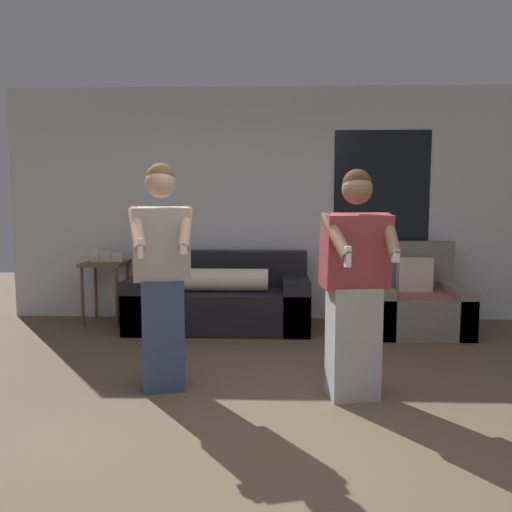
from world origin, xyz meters
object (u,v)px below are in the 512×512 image
Objects in this scene: person_left at (162,276)px; person_right at (355,286)px; armchair at (414,302)px; side_table at (105,271)px; couch at (220,300)px.

person_left is 1.37m from person_right.
person_left is 1.03× the size of person_right.
armchair is at bearing 63.68° from person_right.
person_left reaches higher than person_right.
side_table is (-3.44, 0.24, 0.29)m from armchair.
person_right is at bearing -59.99° from couch.
armchair is 0.61× the size of person_right.
couch is 1.96m from person_left.
couch is at bearing -7.89° from side_table.
couch is at bearing 83.54° from person_left.
person_left is (-0.21, -1.87, 0.54)m from couch.
person_left reaches higher than side_table.
couch is at bearing 120.01° from person_right.
person_left is at bearing -61.38° from side_table.
side_table is at bearing 172.11° from couch.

